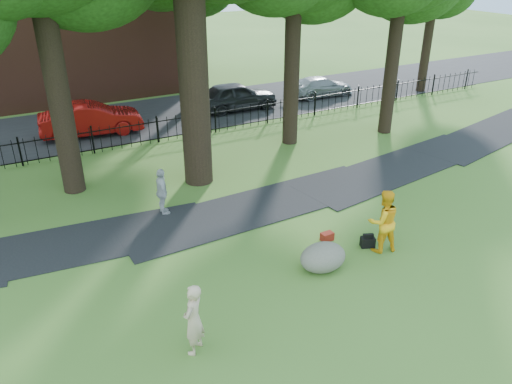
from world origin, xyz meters
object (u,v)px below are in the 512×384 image
woman (194,320)px  boulder (323,256)px  man (383,221)px  red_sedan (91,119)px

woman → boulder: bearing=154.6°
man → red_sedan: man is taller
man → boulder: man is taller
man → boulder: bearing=11.1°
man → boulder: 2.18m
woman → red_sedan: size_ratio=0.37×
woman → boulder: (4.50, 1.32, -0.49)m
red_sedan → woman: bearing=-177.9°
man → red_sedan: size_ratio=0.41×
woman → man: 6.72m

